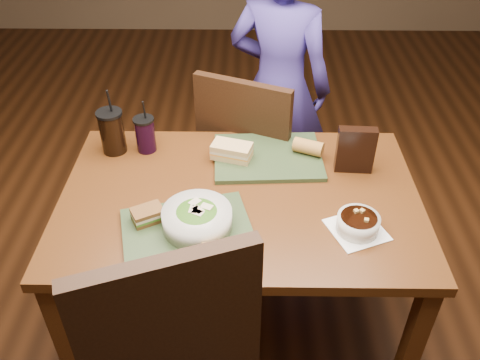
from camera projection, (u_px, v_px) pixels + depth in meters
name	position (u px, v px, depth m)	size (l,w,h in m)	color
ground	(240.00, 323.00, 2.30)	(6.00, 6.00, 0.00)	#381C0B
dining_table	(240.00, 214.00, 1.89)	(1.30, 0.85, 0.75)	#4D290F
chair_far	(242.00, 156.00, 2.38)	(0.56, 0.57, 0.99)	black
diner	(279.00, 87.00, 2.56)	(0.53, 0.35, 1.44)	#3F3188
tray_near	(188.00, 233.00, 1.67)	(0.42, 0.32, 0.02)	#2B3B20
tray_far	(268.00, 157.00, 2.01)	(0.42, 0.32, 0.02)	#2B3B20
salad_bowl	(197.00, 218.00, 1.66)	(0.23, 0.23, 0.08)	silver
soup_bowl	(358.00, 223.00, 1.67)	(0.22, 0.22, 0.07)	white
sandwich_near	(148.00, 215.00, 1.69)	(0.12, 0.11, 0.05)	#593819
sandwich_far	(232.00, 151.00, 1.97)	(0.17, 0.12, 0.06)	tan
baguette_near	(220.00, 249.00, 1.56)	(0.05, 0.05, 0.11)	#AD7533
baguette_far	(308.00, 147.00, 2.00)	(0.06, 0.06, 0.12)	#AD7533
cup_cola	(112.00, 131.00, 2.01)	(0.10, 0.10, 0.28)	black
cup_berry	(145.00, 134.00, 2.02)	(0.08, 0.08, 0.23)	black
chip_bag	(355.00, 150.00, 1.90)	(0.14, 0.04, 0.18)	black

